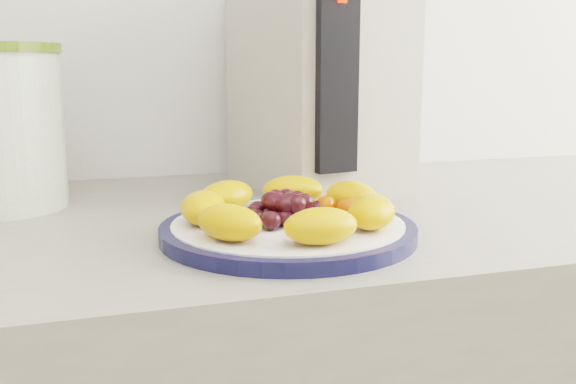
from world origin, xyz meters
name	(u,v)px	position (x,y,z in m)	size (l,w,h in m)	color
plate_rim	(288,231)	(0.11, 1.07, 0.91)	(0.27, 0.27, 0.01)	#12143A
plate_face	(288,230)	(0.11, 1.07, 0.91)	(0.25, 0.25, 0.02)	white
appliance_body	(317,79)	(0.24, 1.33, 1.06)	(0.19, 0.26, 0.32)	#AEA696
appliance_panel	(336,78)	(0.22, 1.19, 1.07)	(0.06, 0.02, 0.24)	black
appliance_led	(342,0)	(0.22, 1.18, 1.16)	(0.01, 0.01, 0.01)	#FF0C05
fruit_plate	(289,207)	(0.12, 1.07, 0.93)	(0.24, 0.23, 0.03)	orange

